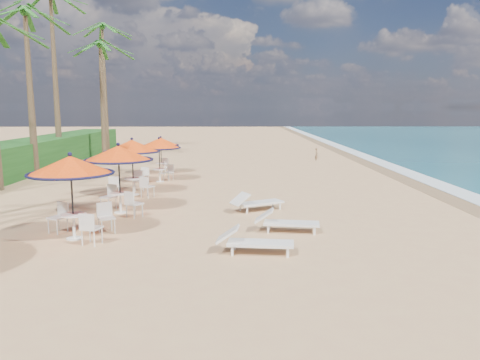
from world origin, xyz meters
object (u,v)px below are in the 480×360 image
object	(u,v)px
lounger_near	(252,241)
station_0	(73,176)
lounger_far	(256,202)
station_2	(132,153)
station_4	(161,145)
station_1	(119,160)
lounger_mid	(285,221)
station_3	(159,148)

from	to	relation	value
lounger_near	station_0	bearing A→B (deg)	170.67
station_0	lounger_far	bearing A→B (deg)	34.02
station_2	lounger_far	world-z (taller)	station_2
lounger_near	lounger_far	distance (m)	5.13
station_0	station_2	bearing A→B (deg)	88.45
station_2	station_4	world-z (taller)	station_2
station_4	station_0	bearing A→B (deg)	-91.70
station_1	station_2	distance (m)	3.56
station_0	lounger_far	distance (m)	6.71
station_0	station_2	xyz separation A→B (m)	(0.19, 6.90, -0.02)
lounger_far	station_1	bearing A→B (deg)	155.22
station_0	lounger_mid	xyz separation A→B (m)	(6.19, 0.69, -1.53)
station_1	station_2	xyz separation A→B (m)	(-0.30, 3.54, -0.11)
station_3	station_2	bearing A→B (deg)	-98.46
lounger_far	station_2	bearing A→B (deg)	119.95
station_2	lounger_near	xyz separation A→B (m)	(4.94, -8.37, -1.51)
lounger_near	station_1	bearing A→B (deg)	140.49
station_3	station_4	world-z (taller)	station_3
station_3	lounger_far	xyz separation A→B (m)	(4.68, -6.91, -1.43)
station_1	lounger_far	size ratio (longest dim) A/B	1.23
station_2	lounger_near	distance (m)	9.83
station_1	lounger_mid	size ratio (longest dim) A/B	1.25
station_4	lounger_far	distance (m)	11.16
station_0	station_3	size ratio (longest dim) A/B	1.10
station_4	lounger_near	world-z (taller)	station_4
station_4	lounger_mid	distance (m)	14.16
station_2	lounger_mid	world-z (taller)	station_2
lounger_far	lounger_mid	bearing A→B (deg)	-103.44
station_2	station_4	distance (m)	6.64
lounger_far	station_3	bearing A→B (deg)	95.93
station_3	station_4	distance (m)	2.99
station_0	station_2	size ratio (longest dim) A/B	1.01
station_1	lounger_mid	bearing A→B (deg)	-25.10
station_3	lounger_near	xyz separation A→B (m)	(4.39, -12.03, -1.43)
station_3	lounger_near	bearing A→B (deg)	-69.95
station_2	lounger_mid	bearing A→B (deg)	-45.98
station_1	station_4	distance (m)	10.18
station_4	lounger_near	xyz separation A→B (m)	(4.72, -15.00, -1.32)
station_1	station_0	bearing A→B (deg)	-98.23
lounger_near	lounger_far	size ratio (longest dim) A/B	1.00
station_0	lounger_mid	bearing A→B (deg)	6.34
station_1	lounger_near	bearing A→B (deg)	-46.16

